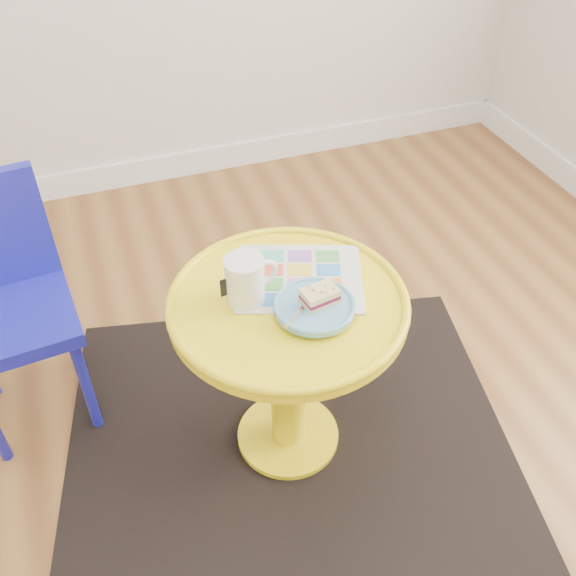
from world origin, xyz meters
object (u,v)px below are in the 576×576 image
object	(u,v)px
chair	(4,294)
mug	(246,279)
newspaper	(300,278)
side_table	(288,345)
plate	(314,307)

from	to	relation	value
chair	mug	distance (m)	0.73
chair	newspaper	bearing A→B (deg)	-31.21
side_table	chair	distance (m)	0.80
chair	mug	size ratio (longest dim) A/B	5.59
mug	plate	bearing A→B (deg)	-43.75
mug	plate	world-z (taller)	mug
newspaper	side_table	bearing A→B (deg)	-110.16
mug	plate	xyz separation A→B (m)	(0.14, -0.10, -0.05)
side_table	chair	world-z (taller)	chair
plate	newspaper	bearing A→B (deg)	84.75
chair	newspaper	size ratio (longest dim) A/B	2.41
side_table	newspaper	bearing A→B (deg)	49.81
chair	mug	bearing A→B (deg)	-38.68
side_table	plate	bearing A→B (deg)	-55.26
side_table	mug	world-z (taller)	mug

